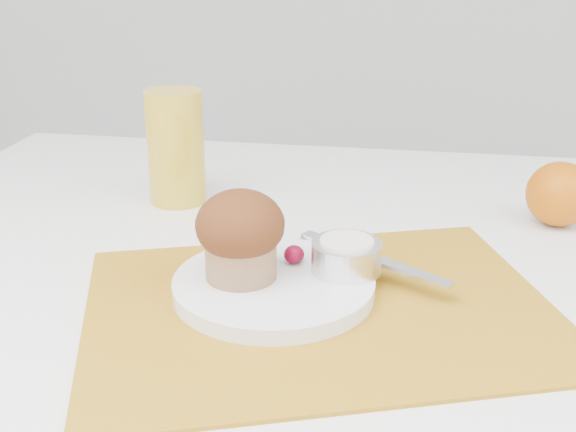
% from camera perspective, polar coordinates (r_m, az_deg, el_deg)
% --- Properties ---
extents(placemat, '(0.50, 0.43, 0.00)m').
position_cam_1_polar(placemat, '(0.66, 2.53, -7.24)').
color(placemat, '#AC7517').
rests_on(placemat, table).
extents(plate, '(0.22, 0.22, 0.02)m').
position_cam_1_polar(plate, '(0.68, -1.13, -5.51)').
color(plate, white).
rests_on(plate, placemat).
extents(ramekin, '(0.07, 0.07, 0.03)m').
position_cam_1_polar(ramekin, '(0.69, 4.63, -3.21)').
color(ramekin, silver).
rests_on(ramekin, plate).
extents(cream, '(0.06, 0.06, 0.01)m').
position_cam_1_polar(cream, '(0.68, 4.67, -2.11)').
color(cream, white).
rests_on(cream, ramekin).
extents(raspberry_near, '(0.02, 0.02, 0.02)m').
position_cam_1_polar(raspberry_near, '(0.70, 0.48, -3.05)').
color(raspberry_near, '#550217').
rests_on(raspberry_near, plate).
extents(raspberry_far, '(0.02, 0.02, 0.02)m').
position_cam_1_polar(raspberry_far, '(0.69, 2.75, -3.60)').
color(raspberry_far, '#560217').
rests_on(raspberry_far, plate).
extents(butter_knife, '(0.16, 0.11, 0.00)m').
position_cam_1_polar(butter_knife, '(0.71, 6.69, -3.34)').
color(butter_knife, silver).
rests_on(butter_knife, plate).
extents(orange, '(0.08, 0.08, 0.08)m').
position_cam_1_polar(orange, '(0.89, 20.65, 1.63)').
color(orange, '#C15A06').
rests_on(orange, table).
extents(juice_glass, '(0.09, 0.09, 0.14)m').
position_cam_1_polar(juice_glass, '(0.91, -8.86, 5.40)').
color(juice_glass, gold).
rests_on(juice_glass, table).
extents(muffin, '(0.08, 0.08, 0.08)m').
position_cam_1_polar(muffin, '(0.66, -3.79, -1.43)').
color(muffin, '#9A714A').
rests_on(muffin, plate).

